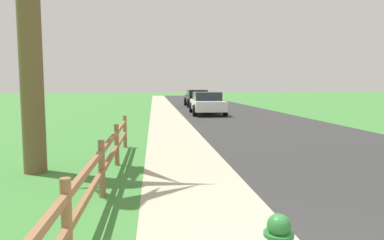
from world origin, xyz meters
TOP-DOWN VIEW (x-y plane):
  - ground_plane at (0.00, 25.00)m, footprint 120.00×120.00m
  - road_asphalt at (3.50, 27.00)m, footprint 7.00×66.00m
  - curb_concrete at (-3.00, 27.00)m, footprint 6.00×66.00m
  - grass_verge at (-4.50, 27.00)m, footprint 5.00×66.00m
  - rail_fence at (-2.64, 3.56)m, footprint 0.11×9.62m
  - parked_suv_white at (1.68, 20.14)m, footprint 2.23×5.02m
  - parked_car_black at (2.07, 28.50)m, footprint 2.07×4.50m

SIDE VIEW (x-z plane):
  - ground_plane at x=0.00m, z-range 0.00..0.00m
  - road_asphalt at x=3.50m, z-range 0.00..0.01m
  - curb_concrete at x=-3.00m, z-range 0.00..0.01m
  - grass_verge at x=-4.50m, z-range 0.00..0.01m
  - rail_fence at x=-2.64m, z-range 0.08..1.06m
  - parked_suv_white at x=1.68m, z-range 0.02..1.46m
  - parked_car_black at x=2.07m, z-range 0.03..1.51m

